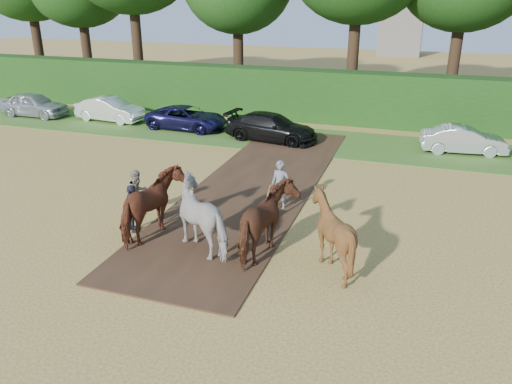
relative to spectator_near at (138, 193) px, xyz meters
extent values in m
plane|color=gold|center=(1.45, -2.96, -0.84)|extent=(120.00, 120.00, 0.00)
cube|color=#472D1C|center=(2.95, 4.04, -0.82)|extent=(4.50, 17.00, 0.05)
cube|color=#38601E|center=(1.45, 11.04, -0.83)|extent=(50.00, 5.00, 0.03)
cube|color=#14380F|center=(1.45, 15.54, 0.66)|extent=(46.00, 1.60, 3.00)
imported|color=#ADA488|center=(0.00, 0.00, 0.00)|extent=(0.87, 0.98, 1.68)
imported|color=#252732|center=(0.45, -1.12, -0.04)|extent=(0.76, 1.02, 1.61)
imported|color=brown|center=(1.34, -1.31, 0.24)|extent=(1.40, 2.66, 2.16)
imported|color=beige|center=(3.20, -1.33, 0.24)|extent=(2.31, 2.03, 2.16)
imported|color=#502919|center=(5.06, -1.35, 0.24)|extent=(1.40, 2.66, 2.16)
imported|color=brown|center=(6.92, -1.36, 0.24)|extent=(1.92, 2.12, 2.17)
cube|color=black|center=(4.34, 0.90, -0.66)|extent=(0.44, 0.96, 0.36)
cube|color=brown|center=(4.28, 0.28, -0.48)|extent=(0.24, 1.45, 0.10)
cylinder|color=brown|center=(4.16, 1.48, -0.27)|extent=(0.11, 1.05, 0.76)
cylinder|color=brown|center=(4.62, 1.44, -0.27)|extent=(0.30, 1.03, 0.76)
imported|color=gray|center=(4.45, 2.13, 0.06)|extent=(0.70, 0.49, 1.81)
imported|color=#B0B3B7|center=(-14.00, 11.08, -0.10)|extent=(4.37, 1.82, 1.48)
imported|color=white|center=(-8.80, 11.51, -0.13)|extent=(4.43, 1.90, 1.42)
imported|color=#171542|center=(-3.60, 11.25, -0.20)|extent=(4.75, 2.39, 1.29)
imported|color=black|center=(1.60, 10.54, -0.13)|extent=(5.10, 2.60, 1.42)
imported|color=silver|center=(10.99, 11.38, -0.19)|extent=(4.09, 1.85, 1.30)
cylinder|color=#382616|center=(-19.55, 18.54, 2.08)|extent=(0.70, 0.70, 5.85)
cylinder|color=#382616|center=(-15.55, 19.04, 1.86)|extent=(0.70, 0.70, 5.40)
cylinder|color=#382616|center=(-10.55, 18.04, 2.42)|extent=(0.70, 0.70, 6.53)
cylinder|color=#382616|center=(-3.55, 19.54, 1.75)|extent=(0.70, 0.70, 5.17)
cylinder|color=#382616|center=(4.45, 18.54, 2.20)|extent=(0.70, 0.70, 6.08)
cylinder|color=#382616|center=(10.45, 20.04, 1.97)|extent=(0.70, 0.70, 5.62)
cube|color=slate|center=(5.45, 52.04, 3.66)|extent=(5.00, 5.00, 9.00)
camera|label=1|loc=(8.85, -13.73, 6.44)|focal=35.00mm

